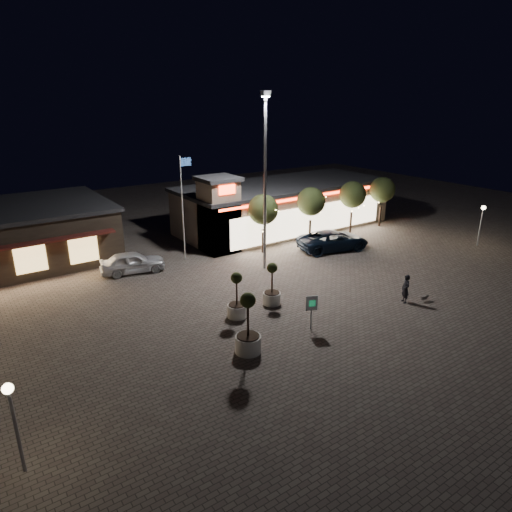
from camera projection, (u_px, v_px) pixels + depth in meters
ground at (317, 316)px, 26.47m from camera, size 90.00×90.00×0.00m
retail_building at (281, 206)px, 43.10m from camera, size 20.40×8.40×6.10m
floodlight_pole at (265, 173)px, 31.41m from camera, size 0.60×0.40×12.38m
flagpole at (183, 200)px, 33.94m from camera, size 0.95×0.10×8.00m
lamp_post_east at (482, 218)px, 37.96m from camera, size 0.36×0.36×3.48m
lamp_post_south at (12, 411)px, 14.73m from camera, size 0.36×0.36×3.48m
string_tree_a at (263, 210)px, 35.96m from camera, size 2.42×2.42×4.79m
string_tree_b at (311, 202)px, 38.65m from camera, size 2.42×2.42×4.79m
string_tree_c at (353, 195)px, 41.33m from camera, size 2.42×2.42×4.79m
string_tree_d at (382, 190)px, 43.49m from camera, size 2.42×2.42×4.79m
pickup_truck at (333, 240)px, 37.47m from camera, size 6.41×4.13×1.64m
white_sedan at (133, 262)px, 32.71m from camera, size 4.83×2.73×1.55m
pedestrian at (406, 289)px, 27.89m from camera, size 0.65×0.77×1.79m
dog at (425, 297)px, 28.21m from camera, size 0.55×0.26×0.30m
planter_left at (237, 303)px, 26.06m from camera, size 1.12×1.12×2.75m
planter_mid at (248, 334)px, 22.41m from camera, size 1.30×1.30×3.21m
planter_right at (272, 291)px, 27.71m from camera, size 1.09×1.09×2.68m
valet_sign at (312, 306)px, 24.49m from camera, size 0.62×0.32×1.98m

